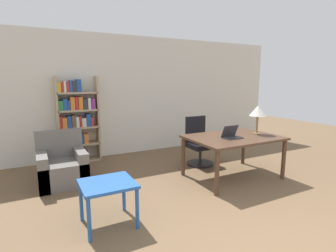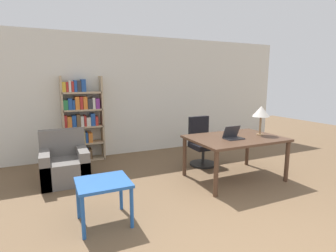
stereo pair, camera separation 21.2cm
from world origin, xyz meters
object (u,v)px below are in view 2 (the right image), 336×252
object	(u,v)px
laptop	(233,136)
office_chair	(202,144)
armchair	(65,165)
table_lamp	(261,112)
side_table_blue	(103,187)
bookshelf	(81,121)
desk	(235,142)

from	to	relation	value
laptop	office_chair	size ratio (longest dim) A/B	0.31
office_chair	armchair	xyz separation A→B (m)	(-2.61, 0.19, -0.14)
table_lamp	office_chair	bearing A→B (deg)	123.73
laptop	armchair	size ratio (longest dim) A/B	0.36
table_lamp	side_table_blue	world-z (taller)	table_lamp
armchair	side_table_blue	bearing A→B (deg)	-78.06
side_table_blue	bookshelf	bearing A→B (deg)	88.51
bookshelf	office_chair	bearing A→B (deg)	-30.31
desk	laptop	world-z (taller)	laptop
desk	bookshelf	bearing A→B (deg)	136.22
office_chair	armchair	bearing A→B (deg)	175.84
desk	armchair	size ratio (longest dim) A/B	1.82
desk	laptop	distance (m)	0.19
armchair	bookshelf	size ratio (longest dim) A/B	0.48
desk	office_chair	xyz separation A→B (m)	(-0.10, 0.92, -0.24)
side_table_blue	armchair	xyz separation A→B (m)	(-0.35, 1.63, -0.17)
armchair	bookshelf	distance (m)	1.30
table_lamp	bookshelf	xyz separation A→B (m)	(-2.82, 2.22, -0.30)
office_chair	bookshelf	distance (m)	2.58
table_lamp	side_table_blue	distance (m)	3.02
office_chair	side_table_blue	world-z (taller)	office_chair
armchair	desk	bearing A→B (deg)	-22.19
laptop	office_chair	bearing A→B (deg)	89.11
table_lamp	office_chair	xyz separation A→B (m)	(-0.63, 0.94, -0.73)
laptop	bookshelf	xyz separation A→B (m)	(-2.18, 2.28, 0.06)
side_table_blue	bookshelf	distance (m)	2.76
table_lamp	bookshelf	size ratio (longest dim) A/B	0.29
desk	armchair	xyz separation A→B (m)	(-2.71, 1.11, -0.38)
laptop	bookshelf	size ratio (longest dim) A/B	0.17
table_lamp	armchair	size ratio (longest dim) A/B	0.60
table_lamp	armchair	distance (m)	3.54
office_chair	bookshelf	world-z (taller)	bookshelf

